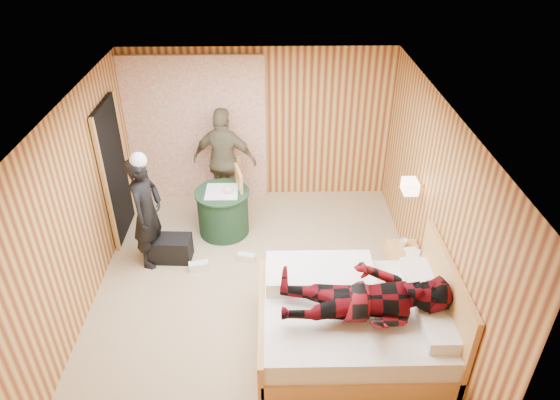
{
  "coord_description": "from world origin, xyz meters",
  "views": [
    {
      "loc": [
        0.19,
        -4.9,
        4.46
      ],
      "look_at": [
        0.29,
        0.56,
        1.05
      ],
      "focal_mm": 32.0,
      "sensor_mm": 36.0,
      "label": 1
    }
  ],
  "objects_px": {
    "chair_far": "(227,180)",
    "woman_standing": "(147,213)",
    "round_table": "(223,212)",
    "wall_lamp": "(410,186)",
    "bed": "(356,321)",
    "man_on_bed": "(367,290)",
    "chair_near": "(232,195)",
    "nightstand": "(403,268)",
    "man_at_table": "(225,161)",
    "duffel_bag": "(169,248)"
  },
  "relations": [
    {
      "from": "chair_far",
      "to": "woman_standing",
      "type": "relative_size",
      "value": 0.58
    },
    {
      "from": "round_table",
      "to": "chair_far",
      "type": "relative_size",
      "value": 0.87
    },
    {
      "from": "wall_lamp",
      "to": "bed",
      "type": "height_order",
      "value": "wall_lamp"
    },
    {
      "from": "wall_lamp",
      "to": "man_on_bed",
      "type": "height_order",
      "value": "man_on_bed"
    },
    {
      "from": "bed",
      "to": "chair_near",
      "type": "xyz_separation_m",
      "value": [
        -1.53,
        2.33,
        0.25
      ]
    },
    {
      "from": "round_table",
      "to": "chair_far",
      "type": "distance_m",
      "value": 0.67
    },
    {
      "from": "round_table",
      "to": "woman_standing",
      "type": "bearing_deg",
      "value": -143.74
    },
    {
      "from": "nightstand",
      "to": "man_at_table",
      "type": "xyz_separation_m",
      "value": [
        -2.42,
        1.93,
        0.58
      ]
    },
    {
      "from": "duffel_bag",
      "to": "round_table",
      "type": "bearing_deg",
      "value": 44.96
    },
    {
      "from": "duffel_bag",
      "to": "chair_near",
      "type": "bearing_deg",
      "value": 44.39
    },
    {
      "from": "duffel_bag",
      "to": "woman_standing",
      "type": "height_order",
      "value": "woman_standing"
    },
    {
      "from": "duffel_bag",
      "to": "man_on_bed",
      "type": "xyz_separation_m",
      "value": [
        2.41,
        -1.81,
        0.82
      ]
    },
    {
      "from": "man_on_bed",
      "to": "wall_lamp",
      "type": "bearing_deg",
      "value": 63.61
    },
    {
      "from": "chair_far",
      "to": "round_table",
      "type": "bearing_deg",
      "value": -80.21
    },
    {
      "from": "wall_lamp",
      "to": "nightstand",
      "type": "xyz_separation_m",
      "value": [
        -0.04,
        -0.35,
        -1.02
      ]
    },
    {
      "from": "man_at_table",
      "to": "chair_far",
      "type": "bearing_deg",
      "value": 127.33
    },
    {
      "from": "chair_far",
      "to": "duffel_bag",
      "type": "relative_size",
      "value": 1.48
    },
    {
      "from": "round_table",
      "to": "man_at_table",
      "type": "height_order",
      "value": "man_at_table"
    },
    {
      "from": "bed",
      "to": "man_on_bed",
      "type": "height_order",
      "value": "man_on_bed"
    },
    {
      "from": "duffel_bag",
      "to": "wall_lamp",
      "type": "bearing_deg",
      "value": -1.55
    },
    {
      "from": "duffel_bag",
      "to": "bed",
      "type": "bearing_deg",
      "value": -30.57
    },
    {
      "from": "round_table",
      "to": "woman_standing",
      "type": "height_order",
      "value": "woman_standing"
    },
    {
      "from": "duffel_bag",
      "to": "man_at_table",
      "type": "bearing_deg",
      "value": 64.36
    },
    {
      "from": "chair_far",
      "to": "woman_standing",
      "type": "xyz_separation_m",
      "value": [
        -0.95,
        -1.33,
        0.27
      ]
    },
    {
      "from": "bed",
      "to": "round_table",
      "type": "relative_size",
      "value": 2.61
    },
    {
      "from": "chair_far",
      "to": "man_at_table",
      "type": "xyz_separation_m",
      "value": [
        -0.02,
        0.03,
        0.32
      ]
    },
    {
      "from": "bed",
      "to": "duffel_bag",
      "type": "relative_size",
      "value": 3.36
    },
    {
      "from": "duffel_bag",
      "to": "woman_standing",
      "type": "xyz_separation_m",
      "value": [
        -0.21,
        -0.03,
        0.63
      ]
    },
    {
      "from": "wall_lamp",
      "to": "duffel_bag",
      "type": "xyz_separation_m",
      "value": [
        -3.19,
        0.25,
        -1.12
      ]
    },
    {
      "from": "nightstand",
      "to": "round_table",
      "type": "distance_m",
      "value": 2.73
    },
    {
      "from": "wall_lamp",
      "to": "chair_near",
      "type": "bearing_deg",
      "value": 156.67
    },
    {
      "from": "bed",
      "to": "man_on_bed",
      "type": "xyz_separation_m",
      "value": [
        0.03,
        -0.23,
        0.67
      ]
    },
    {
      "from": "round_table",
      "to": "man_at_table",
      "type": "distance_m",
      "value": 0.84
    },
    {
      "from": "nightstand",
      "to": "woman_standing",
      "type": "distance_m",
      "value": 3.44
    },
    {
      "from": "man_at_table",
      "to": "round_table",
      "type": "bearing_deg",
      "value": 101.06
    },
    {
      "from": "round_table",
      "to": "chair_near",
      "type": "relative_size",
      "value": 0.81
    },
    {
      "from": "round_table",
      "to": "duffel_bag",
      "type": "xyz_separation_m",
      "value": [
        -0.72,
        -0.65,
        -0.18
      ]
    },
    {
      "from": "round_table",
      "to": "man_on_bed",
      "type": "xyz_separation_m",
      "value": [
        1.69,
        -2.46,
        0.64
      ]
    },
    {
      "from": "nightstand",
      "to": "duffel_bag",
      "type": "distance_m",
      "value": 3.2
    },
    {
      "from": "round_table",
      "to": "chair_near",
      "type": "xyz_separation_m",
      "value": [
        0.13,
        0.11,
        0.22
      ]
    },
    {
      "from": "wall_lamp",
      "to": "nightstand",
      "type": "relative_size",
      "value": 0.46
    },
    {
      "from": "chair_far",
      "to": "duffel_bag",
      "type": "distance_m",
      "value": 1.53
    },
    {
      "from": "chair_far",
      "to": "man_at_table",
      "type": "bearing_deg",
      "value": 127.47
    },
    {
      "from": "round_table",
      "to": "man_at_table",
      "type": "bearing_deg",
      "value": 90.0
    },
    {
      "from": "chair_near",
      "to": "bed",
      "type": "bearing_deg",
      "value": 19.72
    },
    {
      "from": "bed",
      "to": "chair_near",
      "type": "height_order",
      "value": "bed"
    },
    {
      "from": "wall_lamp",
      "to": "man_at_table",
      "type": "height_order",
      "value": "man_at_table"
    },
    {
      "from": "nightstand",
      "to": "chair_near",
      "type": "xyz_separation_m",
      "value": [
        -2.29,
        1.36,
        0.3
      ]
    },
    {
      "from": "man_at_table",
      "to": "man_on_bed",
      "type": "bearing_deg",
      "value": 129.43
    },
    {
      "from": "round_table",
      "to": "duffel_bag",
      "type": "height_order",
      "value": "round_table"
    }
  ]
}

